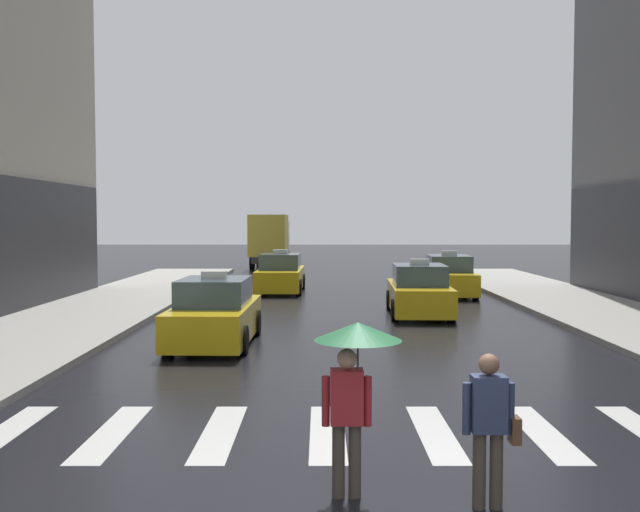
# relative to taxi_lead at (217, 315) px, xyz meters

# --- Properties ---
(crosswalk_markings) EXTENTS (11.30, 2.80, 0.01)m
(crosswalk_markings) POSITION_rel_taxi_lead_xyz_m (3.46, -7.28, -0.72)
(crosswalk_markings) COLOR silver
(crosswalk_markings) RESTS_ON ground
(taxi_lead) EXTENTS (2.00, 4.57, 1.80)m
(taxi_lead) POSITION_rel_taxi_lead_xyz_m (0.00, 0.00, 0.00)
(taxi_lead) COLOR yellow
(taxi_lead) RESTS_ON ground
(taxi_second) EXTENTS (2.07, 4.60, 1.80)m
(taxi_second) POSITION_rel_taxi_lead_xyz_m (5.76, 5.38, 0.00)
(taxi_second) COLOR yellow
(taxi_second) RESTS_ON ground
(taxi_third) EXTENTS (2.08, 4.61, 1.80)m
(taxi_third) POSITION_rel_taxi_lead_xyz_m (7.77, 11.28, 0.00)
(taxi_third) COLOR yellow
(taxi_third) RESTS_ON ground
(taxi_fourth) EXTENTS (2.02, 4.58, 1.80)m
(taxi_fourth) POSITION_rel_taxi_lead_xyz_m (0.91, 12.58, 0.00)
(taxi_fourth) COLOR yellow
(taxi_fourth) RESTS_ON ground
(box_truck) EXTENTS (2.30, 7.55, 3.35)m
(box_truck) POSITION_rel_taxi_lead_xyz_m (-0.58, 27.79, 1.13)
(box_truck) COLOR #2D2D2D
(box_truck) RESTS_ON ground
(pedestrian_with_umbrella) EXTENTS (0.96, 0.96, 1.94)m
(pedestrian_with_umbrella) POSITION_rel_taxi_lead_xyz_m (2.95, -9.66, 0.79)
(pedestrian_with_umbrella) COLOR #473D33
(pedestrian_with_umbrella) RESTS_ON ground
(pedestrian_with_handbag) EXTENTS (0.61, 0.24, 1.65)m
(pedestrian_with_handbag) POSITION_rel_taxi_lead_xyz_m (4.37, -9.97, 0.21)
(pedestrian_with_handbag) COLOR #473D33
(pedestrian_with_handbag) RESTS_ON ground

